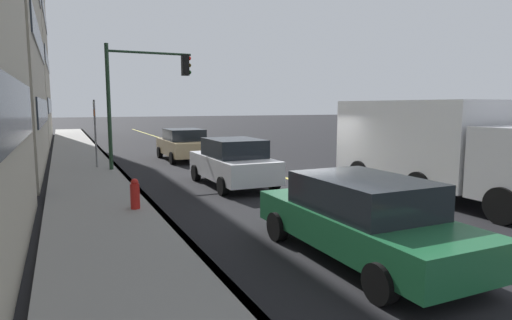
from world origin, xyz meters
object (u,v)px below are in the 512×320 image
Objects in this scene: truck_white at (439,145)px; street_sign_post at (95,129)px; fire_hydrant at (135,197)px; car_white at (233,162)px; traffic_light_mast at (143,86)px; car_tan at (184,144)px; car_green at (362,217)px.

truck_white is 2.53× the size of street_sign_post.
car_white is at bearing -54.70° from fire_hydrant.
traffic_light_mast reaches higher than street_sign_post.
car_tan is 4.61× the size of fire_hydrant.
street_sign_post is (-1.93, 4.38, 0.96)m from car_tan.
car_tan is (7.71, -0.31, -0.02)m from car_white.
traffic_light_mast reaches higher than car_tan.
traffic_light_mast is (-2.91, 2.49, 2.81)m from car_tan.
car_tan is 4.88m from street_sign_post.
street_sign_post reaches higher than car_green.
fire_hydrant is (-2.67, 3.77, -0.38)m from car_white.
car_white is 6.71m from truck_white.
traffic_light_mast reaches higher than car_white.
traffic_light_mast is at bearing 24.35° from car_white.
street_sign_post reaches higher than car_tan.
fire_hydrant is at bearing 167.98° from traffic_light_mast.
fire_hydrant is at bearing -177.93° from street_sign_post.
truck_white is (-4.23, -5.15, 0.75)m from car_white.
car_tan is 4.75m from traffic_light_mast.
fire_hydrant is (-8.44, -0.30, -1.32)m from street_sign_post.
car_green is at bearing 121.48° from truck_white.
car_green is at bearing -172.42° from traffic_light_mast.
car_tan is 11.15m from fire_hydrant.
truck_white is at bearing -99.95° from fire_hydrant.
car_green is (-15.41, 0.82, -0.04)m from car_tan.
traffic_light_mast is 1.74× the size of street_sign_post.
truck_white is at bearing -129.38° from car_white.
traffic_light_mast is at bearing 39.05° from truck_white.
fire_hydrant is (-7.47, 1.59, -3.17)m from traffic_light_mast.
truck_white reaches higher than car_white.
car_green is 13.98m from street_sign_post.
street_sign_post is (0.97, 1.90, -1.85)m from traffic_light_mast.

